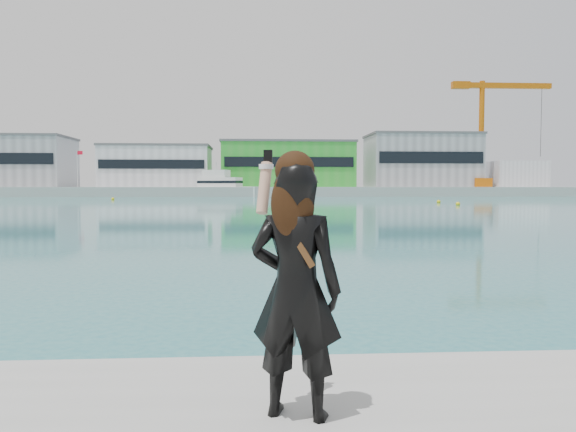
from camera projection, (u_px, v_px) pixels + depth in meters
name	position (u px, v px, depth m)	size (l,w,h in m)	color
far_quay	(253.00, 191.00, 133.05)	(320.00, 40.00, 2.00)	#9E9E99
warehouse_grey_left	(10.00, 162.00, 127.20)	(26.52, 16.36, 11.50)	gray
warehouse_white	(157.00, 166.00, 129.34)	(24.48, 15.35, 9.50)	silver
warehouse_green	(287.00, 164.00, 131.21)	(30.60, 16.36, 10.50)	green
warehouse_grey_right	(421.00, 161.00, 133.18)	(25.50, 15.35, 12.50)	gray
ancillary_shed	(515.00, 174.00, 132.77)	(12.00, 10.00, 6.00)	silver
dock_crane	(487.00, 130.00, 127.69)	(23.00, 4.00, 24.00)	#D5650C
flagpole_left	(78.00, 166.00, 121.39)	(1.28, 0.16, 8.00)	silver
flagpole_right	(352.00, 167.00, 125.18)	(1.28, 0.16, 8.00)	silver
motor_yacht	(222.00, 187.00, 117.64)	(16.15, 9.92, 7.31)	silver
buoy_near	(458.00, 205.00, 63.27)	(0.50, 0.50, 0.50)	yellow
buoy_far	(113.00, 200.00, 88.48)	(0.50, 0.50, 0.50)	yellow
buoy_extra	(439.00, 203.00, 72.63)	(0.50, 0.50, 0.50)	yellow
woman	(295.00, 282.00, 3.27)	(0.63, 0.51, 1.58)	black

